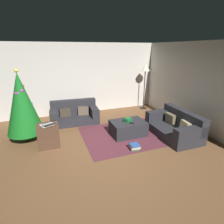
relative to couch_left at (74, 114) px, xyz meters
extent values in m
plane|color=brown|center=(0.32, -2.25, -0.28)|extent=(6.40, 6.40, 0.00)
cube|color=beige|center=(0.32, 0.89, 1.02)|extent=(6.40, 0.12, 2.60)
cube|color=beige|center=(3.46, -2.25, 1.02)|extent=(0.12, 6.40, 2.60)
cube|color=#26262B|center=(-0.01, -0.10, -0.18)|extent=(1.58, 0.94, 0.20)
cube|color=#26262B|center=(0.01, 0.20, 0.18)|extent=(1.55, 0.33, 0.51)
cube|color=#26262B|center=(0.64, -0.14, 0.08)|extent=(0.29, 0.86, 0.30)
cube|color=#26262B|center=(-0.65, -0.06, 0.08)|extent=(0.29, 0.86, 0.30)
cube|color=brown|center=(0.31, -0.01, 0.08)|extent=(0.38, 0.21, 0.31)
cube|color=#372D24|center=(-0.31, 0.02, 0.08)|extent=(0.37, 0.18, 0.31)
cube|color=#26262B|center=(2.47, -2.08, -0.16)|extent=(0.94, 1.63, 0.24)
cube|color=#26262B|center=(2.80, -2.08, 0.21)|extent=(0.27, 1.62, 0.49)
cube|color=#26262B|center=(2.45, -2.76, 0.11)|extent=(0.91, 0.26, 0.30)
cube|color=#26262B|center=(2.48, -1.39, 0.11)|extent=(0.91, 0.26, 0.30)
cube|color=tan|center=(2.60, -2.40, 0.11)|extent=(0.22, 0.38, 0.31)
cube|color=brown|center=(2.61, -1.76, 0.11)|extent=(0.16, 0.36, 0.31)
cube|color=#26262B|center=(1.29, -1.57, -0.07)|extent=(0.97, 0.68, 0.41)
cube|color=#19662D|center=(1.27, -1.59, 0.19)|extent=(0.24, 0.21, 0.11)
cube|color=black|center=(1.32, -1.72, 0.14)|extent=(0.11, 0.17, 0.02)
cylinder|color=brown|center=(-1.46, -0.85, -0.17)|extent=(0.10, 0.10, 0.21)
cone|color=#14671E|center=(-1.46, -0.85, 0.75)|extent=(0.94, 0.94, 1.63)
sphere|color=#2699E5|center=(-1.69, -0.70, 0.52)|extent=(0.07, 0.07, 0.07)
sphere|color=#CC33BF|center=(-1.54, -0.95, 1.06)|extent=(0.06, 0.06, 0.06)
sphere|color=#CC33BF|center=(-1.39, -0.95, 1.12)|extent=(0.08, 0.08, 0.08)
sphere|color=#CC33BF|center=(-1.49, -0.97, 1.06)|extent=(0.06, 0.06, 0.06)
sphere|color=red|center=(-1.37, -0.81, 1.21)|extent=(0.07, 0.07, 0.07)
sphere|color=#2699E5|center=(-1.23, -0.78, 0.71)|extent=(0.08, 0.08, 0.08)
sphere|color=#2699E5|center=(-1.45, -0.60, 0.66)|extent=(0.07, 0.07, 0.07)
sphere|color=yellow|center=(-1.48, -0.59, 0.68)|extent=(0.05, 0.05, 0.05)
sphere|color=#F2D84C|center=(-1.46, -0.85, 1.60)|extent=(0.10, 0.10, 0.10)
cube|color=#4C3323|center=(-0.90, -1.46, 0.02)|extent=(0.52, 0.44, 0.59)
cube|color=silver|center=(-0.90, -1.46, 0.32)|extent=(0.38, 0.34, 0.02)
cube|color=black|center=(-0.83, -1.62, 0.44)|extent=(0.37, 0.32, 0.11)
cube|color=#387A47|center=(1.09, -2.38, -0.25)|extent=(0.23, 0.23, 0.05)
cube|color=beige|center=(1.09, -2.39, -0.20)|extent=(0.26, 0.24, 0.06)
cube|color=#2D5193|center=(1.08, -2.39, -0.15)|extent=(0.24, 0.23, 0.04)
cylinder|color=black|center=(2.94, 0.44, -0.26)|extent=(0.28, 0.28, 0.02)
cylinder|color=black|center=(2.94, 0.44, 0.50)|extent=(0.04, 0.04, 1.56)
cone|color=beige|center=(2.94, 0.44, 1.40)|extent=(0.36, 0.36, 0.24)
cube|color=#572731|center=(1.29, -1.57, -0.27)|extent=(2.60, 2.00, 0.01)
camera|label=1|loc=(-0.82, -5.92, 2.12)|focal=29.06mm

